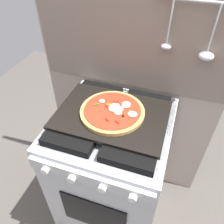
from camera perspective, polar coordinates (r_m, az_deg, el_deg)
ground_plane at (r=1.84m, az=0.00°, el=-22.12°), size 4.00×4.00×0.00m
kitchen_backsplash at (r=1.43m, az=4.41°, el=4.16°), size 1.10×0.09×1.55m
stove at (r=1.45m, az=-0.02°, el=-14.25°), size 0.60×0.64×0.90m
baking_tray at (r=1.11m, az=0.00°, el=-0.70°), size 0.54×0.38×0.02m
pizza_left at (r=1.10m, az=0.39°, el=0.20°), size 0.32×0.32×0.03m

